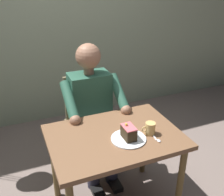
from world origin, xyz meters
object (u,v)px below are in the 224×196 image
cake_slice (129,132)px  coffee_cup (150,128)px  seated_person (93,111)px  dining_table (115,145)px  chair (88,117)px  dessert_spoon (156,138)px

cake_slice → coffee_cup: 0.18m
seated_person → cake_slice: 0.60m
dining_table → coffee_cup: coffee_cup is taller
chair → cake_slice: bearing=95.1°
seated_person → coffee_cup: size_ratio=11.47×
chair → dessert_spoon: size_ratio=6.31×
cake_slice → coffee_cup: bearing=-178.7°
chair → dining_table: bearing=90.0°
coffee_cup → dessert_spoon: size_ratio=0.76×
seated_person → cake_slice: size_ratio=10.25×
dining_table → coffee_cup: bearing=160.4°
coffee_cup → dessert_spoon: (-0.01, 0.08, -0.04)m
cake_slice → coffee_cup: cake_slice is taller
dining_table → chair: chair is taller
chair → seated_person: (0.00, 0.17, 0.16)m
cake_slice → coffee_cup: (-0.17, -0.00, -0.01)m
dining_table → cake_slice: bearing=126.9°
chair → cake_slice: chair is taller
dining_table → seated_person: 0.50m
chair → cake_slice: size_ratio=7.40×
cake_slice → dessert_spoon: size_ratio=0.85×
dessert_spoon → dining_table: bearing=-32.5°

